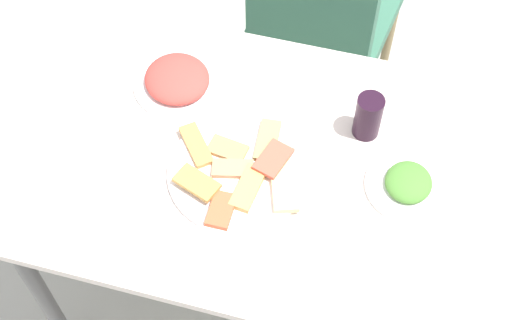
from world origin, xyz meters
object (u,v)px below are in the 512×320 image
object	(u,v)px
salad_plate_greens	(408,184)
paper_napkin	(96,80)
spoon	(98,74)
dining_table	(268,180)
dining_chair	(321,8)
pide_platter	(239,172)
salad_plate_rice	(177,80)
fork	(93,85)
soda_can	(368,116)

from	to	relation	value
salad_plate_greens	paper_napkin	xyz separation A→B (m)	(-0.83, 0.11, -0.01)
paper_napkin	spoon	xyz separation A→B (m)	(0.00, 0.02, 0.00)
dining_table	dining_chair	xyz separation A→B (m)	(-0.02, 0.73, -0.11)
pide_platter	paper_napkin	size ratio (longest dim) A/B	2.27
pide_platter	paper_napkin	bearing A→B (deg)	157.61
salad_plate_rice	fork	distance (m)	0.22
dining_table	spoon	size ratio (longest dim) A/B	6.89
pide_platter	fork	xyz separation A→B (m)	(-0.44, 0.16, -0.01)
salad_plate_rice	fork	bearing A→B (deg)	-164.39
dining_table	soda_can	xyz separation A→B (m)	(0.21, 0.15, 0.14)
dining_chair	salad_plate_rice	world-z (taller)	dining_chair
pide_platter	salad_plate_rice	world-z (taller)	salad_plate_rice
dining_chair	pide_platter	distance (m)	0.81
fork	salad_plate_rice	bearing A→B (deg)	4.09
dining_table	salad_plate_greens	bearing A→B (deg)	3.04
salad_plate_rice	soda_can	world-z (taller)	soda_can
dining_chair	fork	xyz separation A→B (m)	(-0.48, -0.62, 0.19)
pide_platter	salad_plate_rice	xyz separation A→B (m)	(-0.23, 0.22, 0.01)
pide_platter	soda_can	distance (m)	0.34
salad_plate_rice	paper_napkin	xyz separation A→B (m)	(-0.21, -0.04, -0.02)
dining_chair	spoon	xyz separation A→B (m)	(-0.48, -0.58, 0.19)
spoon	fork	bearing A→B (deg)	-103.82
dining_chair	soda_can	distance (m)	0.67
salad_plate_greens	paper_napkin	distance (m)	0.83
spoon	pide_platter	bearing A→B (deg)	-38.20
paper_napkin	spoon	world-z (taller)	spoon
dining_table	paper_napkin	distance (m)	0.52
salad_plate_rice	paper_napkin	distance (m)	0.21
dining_table	spoon	xyz separation A→B (m)	(-0.49, 0.15, 0.09)
paper_napkin	fork	size ratio (longest dim) A/B	0.89
dining_table	dining_chair	bearing A→B (deg)	91.20
soda_can	spoon	xyz separation A→B (m)	(-0.70, -0.00, -0.06)
salad_plate_rice	soda_can	bearing A→B (deg)	-2.22
soda_can	paper_napkin	bearing A→B (deg)	-178.23
dining_table	paper_napkin	world-z (taller)	paper_napkin
soda_can	fork	size ratio (longest dim) A/B	0.73
soda_can	dining_table	bearing A→B (deg)	-143.85
salad_plate_greens	spoon	world-z (taller)	salad_plate_greens
pide_platter	fork	distance (m)	0.47
soda_can	paper_napkin	world-z (taller)	soda_can
dining_table	salad_plate_rice	distance (m)	0.35
dining_table	spoon	bearing A→B (deg)	163.39
dining_chair	pide_platter	bearing A→B (deg)	-93.10
dining_chair	salad_plate_greens	bearing A→B (deg)	-64.05
dining_chair	salad_plate_greens	size ratio (longest dim) A/B	4.66
salad_plate_greens	fork	bearing A→B (deg)	173.50
dining_table	pide_platter	world-z (taller)	pide_platter
dining_table	soda_can	size ratio (longest dim) A/B	9.71
salad_plate_rice	soda_can	distance (m)	0.49
paper_napkin	spoon	bearing A→B (deg)	90.00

